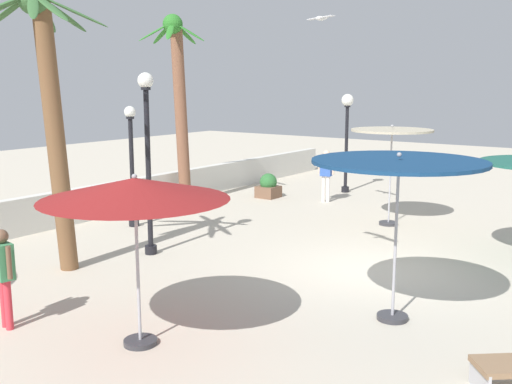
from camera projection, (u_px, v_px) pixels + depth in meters
ground_plane at (377, 273)px, 12.47m from camera, size 56.00×56.00×0.00m
boundary_wall at (95, 202)px, 17.50m from camera, size 25.20×0.30×0.99m
patio_umbrella_0 at (399, 170)px, 9.57m from camera, size 2.80×2.80×2.82m
patio_umbrella_3 at (392, 138)px, 16.35m from camera, size 2.23×2.23×2.81m
patio_umbrella_4 at (135, 190)px, 8.64m from camera, size 2.78×2.78×2.62m
palm_tree_0 at (179, 93)px, 19.01m from camera, size 2.14×2.22×6.05m
palm_tree_1 at (49, 100)px, 11.94m from camera, size 2.80×2.80×5.81m
lamp_post_0 at (347, 125)px, 21.45m from camera, size 0.44×0.44×3.56m
lamp_post_1 at (132, 160)px, 16.30m from camera, size 0.31×0.31×3.32m
lamp_post_2 at (148, 147)px, 13.47m from camera, size 0.36×0.36×4.16m
guest_0 at (4, 269)px, 9.50m from camera, size 0.30×0.55×1.64m
guest_1 at (326, 170)px, 19.86m from camera, size 0.31×0.55×1.75m
seagull_1 at (321, 18)px, 16.00m from camera, size 0.57×1.06×0.14m
planter at (268, 187)px, 20.77m from camera, size 0.70×0.70×0.85m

